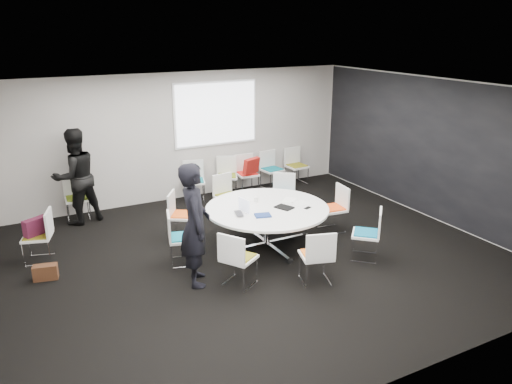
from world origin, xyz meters
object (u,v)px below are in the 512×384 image
conference_table (267,218)px  person_main (195,225)px  chair_ring_d (183,224)px  chair_ring_g (316,266)px  chair_back_e (296,173)px  maroon_bag (36,226)px  brown_bag (45,272)px  chair_person_back (78,206)px  chair_back_c (247,181)px  laptop (241,214)px  chair_back_a (194,188)px  chair_ring_f (238,268)px  chair_ring_e (182,248)px  chair_ring_b (282,204)px  cup (256,200)px  chair_ring_a (332,217)px  chair_back_d (272,177)px  chair_spare_left (40,246)px  person_back (75,177)px  chair_ring_h (366,243)px  chair_back_b (227,183)px  chair_ring_c (228,204)px

conference_table → person_main: 1.76m
chair_ring_d → chair_ring_g: bearing=57.9°
chair_ring_d → chair_back_e: (3.63, 1.87, 0.00)m
maroon_bag → brown_bag: (0.01, -0.72, -0.50)m
conference_table → chair_person_back: bearing=133.7°
chair_back_c → laptop: 3.37m
chair_back_a → chair_back_c: 1.30m
chair_ring_d → maroon_bag: bearing=-62.8°
chair_ring_f → chair_ring_e: bearing=171.5°
chair_ring_b → person_main: (-2.56, -1.77, 0.67)m
chair_ring_e → chair_back_c: size_ratio=1.00×
conference_table → cup: 0.42m
chair_ring_b → cup: 1.37m
chair_back_e → chair_ring_g: bearing=58.2°
chair_ring_a → chair_ring_e: bearing=95.3°
chair_back_d → cup: (-1.77, -2.55, 0.50)m
chair_back_a → brown_bag: chair_back_a is taller
person_main → maroon_bag: size_ratio=4.72×
chair_spare_left → person_main: person_main is taller
chair_ring_b → laptop: 1.99m
brown_bag → person_back: bearing=68.4°
chair_ring_g → person_main: person_main is taller
chair_ring_h → chair_person_back: same height
chair_back_b → conference_table: bearing=102.5°
chair_back_b → chair_back_c: bearing=-161.2°
chair_spare_left → maroon_bag: bearing=90.0°
chair_ring_e → chair_spare_left: 2.37m
chair_back_e → laptop: 4.23m
chair_ring_c → cup: chair_ring_c is taller
chair_ring_f → chair_back_c: size_ratio=1.00×
chair_back_b → brown_bag: size_ratio=2.44×
chair_back_c → chair_back_e: same height
cup → brown_bag: (-3.59, 0.17, -0.66)m
conference_table → person_back: 3.89m
chair_ring_c → chair_ring_e: size_ratio=1.00×
chair_ring_h → chair_back_a: same height
chair_ring_e → person_back: 3.00m
chair_back_e → chair_ring_d: bearing=24.2°
chair_ring_d → brown_bag: 2.49m
chair_back_b → chair_spare_left: 4.49m
cup → chair_ring_g: bearing=-88.3°
chair_ring_b → chair_ring_g: (-0.96, -2.63, 0.00)m
chair_back_b → chair_ring_c: bearing=89.3°
chair_ring_a → maroon_bag: chair_ring_a is taller
laptop → chair_ring_c: bearing=-2.5°
chair_back_e → laptop: size_ratio=2.99×
chair_back_d → brown_bag: (-5.36, -2.38, -0.16)m
chair_ring_c → chair_back_b: bearing=-123.6°
chair_ring_g → chair_back_b: (0.53, 4.40, 0.00)m
chair_ring_d → conference_table: bearing=82.1°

